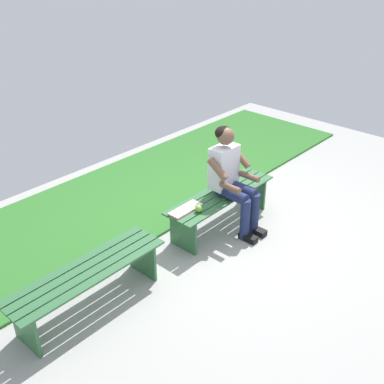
{
  "coord_description": "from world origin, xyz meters",
  "views": [
    {
      "loc": [
        3.76,
        2.97,
        3.09
      ],
      "look_at": [
        0.67,
        0.15,
        0.78
      ],
      "focal_mm": 43.95,
      "sensor_mm": 36.0,
      "label": 1
    }
  ],
  "objects_px": {
    "bench_near": "(221,202)",
    "apple": "(199,209)",
    "person_seated": "(232,176)",
    "bench_far": "(88,279)",
    "book_open": "(186,209)"
  },
  "relations": [
    {
      "from": "apple",
      "to": "bench_far",
      "type": "bearing_deg",
      "value": -3.14
    },
    {
      "from": "bench_near",
      "to": "bench_far",
      "type": "xyz_separation_m",
      "value": [
        1.91,
        -0.0,
        0.0
      ]
    },
    {
      "from": "person_seated",
      "to": "book_open",
      "type": "distance_m",
      "value": 0.67
    },
    {
      "from": "bench_near",
      "to": "apple",
      "type": "height_order",
      "value": "apple"
    },
    {
      "from": "bench_far",
      "to": "book_open",
      "type": "xyz_separation_m",
      "value": [
        -1.36,
        -0.05,
        0.12
      ]
    },
    {
      "from": "person_seated",
      "to": "bench_near",
      "type": "bearing_deg",
      "value": -59.81
    },
    {
      "from": "person_seated",
      "to": "apple",
      "type": "distance_m",
      "value": 0.58
    },
    {
      "from": "person_seated",
      "to": "apple",
      "type": "bearing_deg",
      "value": -2.19
    },
    {
      "from": "bench_near",
      "to": "apple",
      "type": "distance_m",
      "value": 0.51
    },
    {
      "from": "bench_near",
      "to": "bench_far",
      "type": "bearing_deg",
      "value": -0.0
    },
    {
      "from": "bench_far",
      "to": "apple",
      "type": "xyz_separation_m",
      "value": [
        -1.43,
        0.08,
        0.15
      ]
    },
    {
      "from": "person_seated",
      "to": "book_open",
      "type": "xyz_separation_m",
      "value": [
        0.61,
        -0.15,
        -0.23
      ]
    },
    {
      "from": "bench_far",
      "to": "bench_near",
      "type": "bearing_deg",
      "value": 180.0
    },
    {
      "from": "bench_far",
      "to": "apple",
      "type": "distance_m",
      "value": 1.44
    },
    {
      "from": "bench_near",
      "to": "bench_far",
      "type": "height_order",
      "value": "same"
    }
  ]
}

